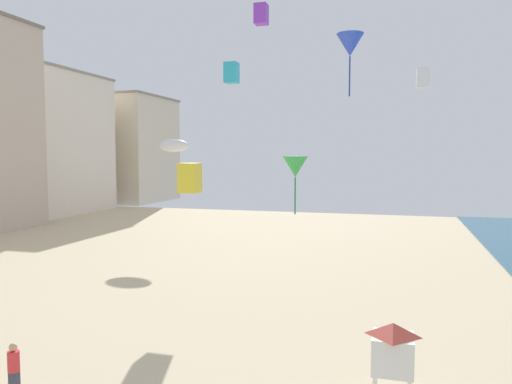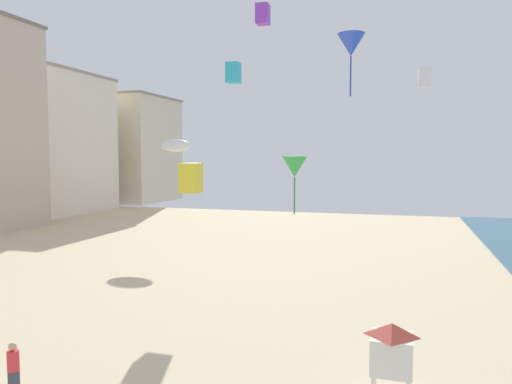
{
  "view_description": "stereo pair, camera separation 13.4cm",
  "coord_description": "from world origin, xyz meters",
  "px_view_note": "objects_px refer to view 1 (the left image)",
  "views": [
    {
      "loc": [
        11.85,
        -0.45,
        7.07
      ],
      "look_at": [
        6.48,
        18.11,
        5.64
      ],
      "focal_mm": 34.87,
      "sensor_mm": 36.0,
      "label": 1
    },
    {
      "loc": [
        11.97,
        -0.41,
        7.07
      ],
      "look_at": [
        6.48,
        18.11,
        5.64
      ],
      "focal_mm": 34.87,
      "sensor_mm": 36.0,
      "label": 2
    }
  ],
  "objects_px": {
    "kite_flyer": "(14,367)",
    "kite_white_parafoil": "(174,146)",
    "kite_white_box": "(423,78)",
    "kite_yellow_box": "(190,178)",
    "kite_blue_delta": "(350,45)",
    "kite_green_delta_2": "(295,167)",
    "kite_purple_box": "(261,14)",
    "kite_cyan_box_2": "(232,73)",
    "lifeguard_stand": "(393,349)"
  },
  "relations": [
    {
      "from": "kite_flyer",
      "to": "kite_yellow_box",
      "type": "bearing_deg",
      "value": 38.97
    },
    {
      "from": "kite_cyan_box_2",
      "to": "kite_purple_box",
      "type": "bearing_deg",
      "value": -51.55
    },
    {
      "from": "lifeguard_stand",
      "to": "kite_purple_box",
      "type": "bearing_deg",
      "value": 99.73
    },
    {
      "from": "kite_flyer",
      "to": "kite_blue_delta",
      "type": "distance_m",
      "value": 20.5
    },
    {
      "from": "kite_blue_delta",
      "to": "kite_white_box",
      "type": "bearing_deg",
      "value": 67.34
    },
    {
      "from": "lifeguard_stand",
      "to": "kite_green_delta_2",
      "type": "bearing_deg",
      "value": 131.74
    },
    {
      "from": "lifeguard_stand",
      "to": "kite_purple_box",
      "type": "height_order",
      "value": "kite_purple_box"
    },
    {
      "from": "kite_white_box",
      "to": "kite_white_parafoil",
      "type": "distance_m",
      "value": 21.22
    },
    {
      "from": "kite_flyer",
      "to": "kite_white_parafoil",
      "type": "relative_size",
      "value": 0.59
    },
    {
      "from": "kite_flyer",
      "to": "kite_white_box",
      "type": "distance_m",
      "value": 29.3
    },
    {
      "from": "kite_blue_delta",
      "to": "kite_white_parafoil",
      "type": "xyz_separation_m",
      "value": [
        -16.41,
        13.54,
        -4.8
      ]
    },
    {
      "from": "kite_blue_delta",
      "to": "kite_yellow_box",
      "type": "xyz_separation_m",
      "value": [
        -8.44,
        -1.18,
        -6.86
      ]
    },
    {
      "from": "kite_cyan_box_2",
      "to": "kite_white_parafoil",
      "type": "height_order",
      "value": "kite_cyan_box_2"
    },
    {
      "from": "kite_flyer",
      "to": "kite_green_delta_2",
      "type": "height_order",
      "value": "kite_green_delta_2"
    },
    {
      "from": "kite_green_delta_2",
      "to": "kite_white_parafoil",
      "type": "distance_m",
      "value": 28.81
    },
    {
      "from": "kite_yellow_box",
      "to": "kite_white_box",
      "type": "distance_m",
      "value": 17.56
    },
    {
      "from": "kite_green_delta_2",
      "to": "kite_white_parafoil",
      "type": "xyz_separation_m",
      "value": [
        -15.76,
        24.09,
        1.19
      ]
    },
    {
      "from": "kite_blue_delta",
      "to": "kite_white_box",
      "type": "distance_m",
      "value": 10.28
    },
    {
      "from": "kite_blue_delta",
      "to": "kite_purple_box",
      "type": "relative_size",
      "value": 2.35
    },
    {
      "from": "kite_flyer",
      "to": "kite_cyan_box_2",
      "type": "distance_m",
      "value": 29.47
    },
    {
      "from": "lifeguard_stand",
      "to": "kite_yellow_box",
      "type": "relative_size",
      "value": 1.57
    },
    {
      "from": "lifeguard_stand",
      "to": "kite_cyan_box_2",
      "type": "distance_m",
      "value": 29.99
    },
    {
      "from": "kite_flyer",
      "to": "kite_blue_delta",
      "type": "xyz_separation_m",
      "value": [
        8.09,
        14.71,
        11.77
      ]
    },
    {
      "from": "kite_white_box",
      "to": "kite_green_delta_2",
      "type": "relative_size",
      "value": 0.69
    },
    {
      "from": "kite_white_parafoil",
      "to": "kite_cyan_box_2",
      "type": "bearing_deg",
      "value": -16.46
    },
    {
      "from": "kite_green_delta_2",
      "to": "kite_white_box",
      "type": "bearing_deg",
      "value": 77.04
    },
    {
      "from": "lifeguard_stand",
      "to": "kite_white_box",
      "type": "relative_size",
      "value": 1.96
    },
    {
      "from": "kite_blue_delta",
      "to": "kite_white_box",
      "type": "relative_size",
      "value": 2.44
    },
    {
      "from": "lifeguard_stand",
      "to": "kite_blue_delta",
      "type": "height_order",
      "value": "kite_blue_delta"
    },
    {
      "from": "lifeguard_stand",
      "to": "kite_white_box",
      "type": "distance_m",
      "value": 24.44
    },
    {
      "from": "kite_purple_box",
      "to": "kite_cyan_box_2",
      "type": "height_order",
      "value": "kite_purple_box"
    },
    {
      "from": "kite_white_box",
      "to": "lifeguard_stand",
      "type": "bearing_deg",
      "value": -93.81
    },
    {
      "from": "kite_blue_delta",
      "to": "kite_purple_box",
      "type": "xyz_separation_m",
      "value": [
        -6.68,
        7.03,
        3.93
      ]
    },
    {
      "from": "lifeguard_stand",
      "to": "kite_white_box",
      "type": "height_order",
      "value": "kite_white_box"
    },
    {
      "from": "kite_cyan_box_2",
      "to": "kite_white_parafoil",
      "type": "relative_size",
      "value": 0.58
    },
    {
      "from": "kite_white_box",
      "to": "kite_green_delta_2",
      "type": "height_order",
      "value": "kite_white_box"
    },
    {
      "from": "kite_white_parafoil",
      "to": "kite_flyer",
      "type": "bearing_deg",
      "value": -73.59
    },
    {
      "from": "kite_green_delta_2",
      "to": "kite_blue_delta",
      "type": "bearing_deg",
      "value": 86.45
    },
    {
      "from": "kite_yellow_box",
      "to": "kite_white_parafoil",
      "type": "height_order",
      "value": "kite_white_parafoil"
    },
    {
      "from": "kite_purple_box",
      "to": "kite_white_box",
      "type": "xyz_separation_m",
      "value": [
        10.63,
        2.44,
        -4.37
      ]
    },
    {
      "from": "kite_blue_delta",
      "to": "kite_white_box",
      "type": "xyz_separation_m",
      "value": [
        3.96,
        9.47,
        -0.44
      ]
    },
    {
      "from": "kite_purple_box",
      "to": "kite_cyan_box_2",
      "type": "distance_m",
      "value": 6.77
    },
    {
      "from": "kite_flyer",
      "to": "kite_cyan_box_2",
      "type": "bearing_deg",
      "value": 42.59
    },
    {
      "from": "kite_white_parafoil",
      "to": "kite_white_box",
      "type": "bearing_deg",
      "value": -11.3
    },
    {
      "from": "lifeguard_stand",
      "to": "kite_white_parafoil",
      "type": "height_order",
      "value": "kite_white_parafoil"
    },
    {
      "from": "kite_purple_box",
      "to": "kite_white_box",
      "type": "height_order",
      "value": "kite_purple_box"
    },
    {
      "from": "kite_purple_box",
      "to": "kite_cyan_box_2",
      "type": "bearing_deg",
      "value": 128.45
    },
    {
      "from": "kite_yellow_box",
      "to": "kite_blue_delta",
      "type": "bearing_deg",
      "value": 7.99
    },
    {
      "from": "kite_blue_delta",
      "to": "kite_purple_box",
      "type": "distance_m",
      "value": 10.46
    },
    {
      "from": "kite_blue_delta",
      "to": "kite_yellow_box",
      "type": "relative_size",
      "value": 1.96
    }
  ]
}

